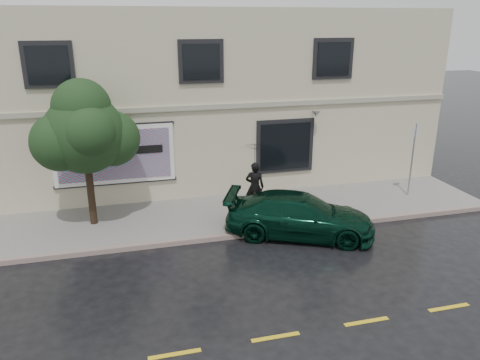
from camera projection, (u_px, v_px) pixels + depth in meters
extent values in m
plane|color=black|center=(236.00, 261.00, 13.40)|extent=(90.00, 90.00, 0.00)
cube|color=gray|center=(214.00, 216.00, 16.36)|extent=(20.00, 3.50, 0.15)
cube|color=gray|center=(225.00, 237.00, 14.75)|extent=(20.00, 0.18, 0.16)
cube|color=gold|center=(276.00, 337.00, 10.20)|extent=(19.00, 0.12, 0.01)
cube|color=#C0B49A|center=(186.00, 94.00, 20.51)|extent=(20.00, 8.00, 7.00)
cube|color=#9E9984|center=(202.00, 107.00, 16.78)|extent=(20.00, 0.12, 0.18)
cube|color=black|center=(285.00, 146.00, 18.08)|extent=(2.30, 0.10, 2.10)
cube|color=black|center=(285.00, 146.00, 18.02)|extent=(2.00, 0.05, 1.80)
cube|color=black|center=(48.00, 65.00, 15.02)|extent=(1.30, 0.05, 1.20)
cube|color=black|center=(201.00, 62.00, 16.21)|extent=(1.30, 0.05, 1.20)
cube|color=black|center=(334.00, 59.00, 17.40)|extent=(1.30, 0.05, 1.20)
cube|color=white|center=(114.00, 155.00, 16.49)|extent=(4.20, 0.06, 2.10)
cube|color=#C92C45|center=(114.00, 155.00, 16.45)|extent=(3.90, 0.04, 1.80)
cube|color=black|center=(117.00, 183.00, 16.86)|extent=(4.30, 0.10, 0.10)
cube|color=black|center=(112.00, 126.00, 16.18)|extent=(4.30, 0.10, 0.10)
cube|color=black|center=(114.00, 151.00, 16.38)|extent=(3.40, 0.02, 0.28)
imported|color=black|center=(300.00, 215.00, 14.85)|extent=(5.12, 3.81, 1.36)
imported|color=black|center=(255.00, 187.00, 16.32)|extent=(0.76, 0.62, 1.79)
imported|color=black|center=(255.00, 151.00, 15.90)|extent=(1.08, 1.08, 0.77)
cylinder|color=#2F2114|center=(91.00, 193.00, 15.23)|extent=(0.23, 0.23, 2.15)
sphere|color=black|center=(84.00, 134.00, 14.60)|extent=(2.52, 2.52, 2.52)
cylinder|color=#94989C|center=(412.00, 160.00, 17.66)|extent=(0.06, 0.06, 2.80)
cube|color=silver|center=(416.00, 131.00, 17.30)|extent=(0.33, 0.13, 0.45)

